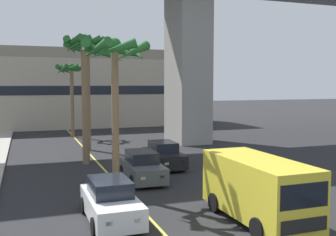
# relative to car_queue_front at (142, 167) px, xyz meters

# --- Properties ---
(lane_stripe_center) EXTENTS (0.14, 56.00, 0.01)m
(lane_stripe_center) POSITION_rel_car_queue_front_xyz_m (-1.38, 2.08, -0.72)
(lane_stripe_center) COLOR #DBCC4C
(lane_stripe_center) RESTS_ON ground
(pier_building_backdrop) EXTENTS (35.43, 8.04, 9.12)m
(pier_building_backdrop) POSITION_rel_car_queue_front_xyz_m (-1.38, 29.29, 3.78)
(pier_building_backdrop) COLOR #BCB29E
(pier_building_backdrop) RESTS_ON ground
(car_queue_front) EXTENTS (1.95, 4.16, 1.56)m
(car_queue_front) POSITION_rel_car_queue_front_xyz_m (0.00, 0.00, 0.00)
(car_queue_front) COLOR #4C5156
(car_queue_front) RESTS_ON ground
(car_queue_second) EXTENTS (1.84, 4.11, 1.56)m
(car_queue_second) POSITION_rel_car_queue_front_xyz_m (-2.82, -5.59, 0.00)
(car_queue_second) COLOR white
(car_queue_second) RESTS_ON ground
(car_queue_third) EXTENTS (1.92, 4.14, 1.56)m
(car_queue_third) POSITION_rel_car_queue_front_xyz_m (2.19, 2.89, 0.00)
(car_queue_third) COLOR black
(car_queue_third) RESTS_ON ground
(delivery_van) EXTENTS (2.20, 5.27, 2.36)m
(delivery_van) POSITION_rel_car_queue_front_xyz_m (2.27, -7.52, 0.57)
(delivery_van) COLOR yellow
(delivery_van) RESTS_ON ground
(palm_tree_near_median) EXTENTS (3.13, 3.12, 7.00)m
(palm_tree_near_median) POSITION_rel_car_queue_front_xyz_m (-1.47, 18.93, 5.16)
(palm_tree_near_median) COLOR brown
(palm_tree_near_median) RESTS_ON ground
(palm_tree_mid_median) EXTENTS (2.74, 2.73, 8.16)m
(palm_tree_mid_median) POSITION_rel_car_queue_front_xyz_m (-2.12, 5.47, 5.61)
(palm_tree_mid_median) COLOR brown
(palm_tree_mid_median) RESTS_ON ground
(palm_tree_far_median) EXTENTS (3.21, 3.28, 7.14)m
(palm_tree_far_median) POSITION_rel_car_queue_front_xyz_m (-1.89, -2.19, 5.21)
(palm_tree_far_median) COLOR brown
(palm_tree_far_median) RESTS_ON ground
(palm_tree_farthest_median) EXTENTS (3.58, 3.63, 8.39)m
(palm_tree_farthest_median) POSITION_rel_car_queue_front_xyz_m (-1.20, 10.89, 6.27)
(palm_tree_farthest_median) COLOR brown
(palm_tree_farthest_median) RESTS_ON ground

